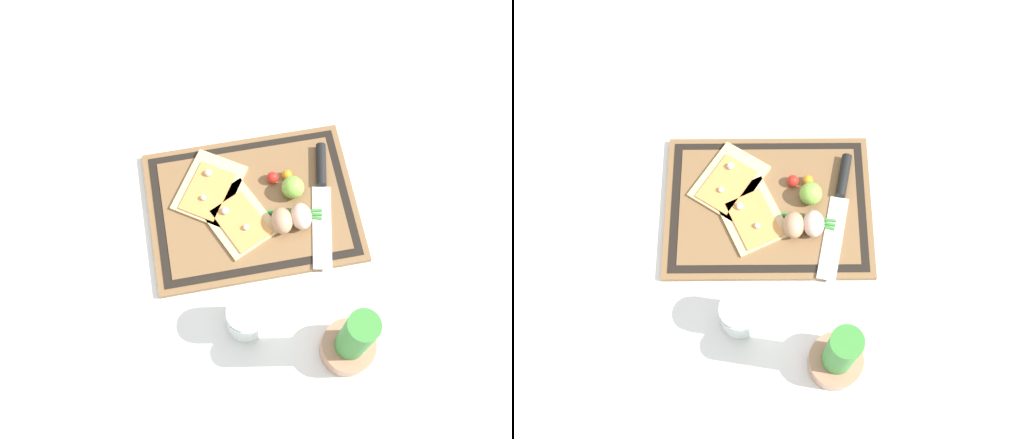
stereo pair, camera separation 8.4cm
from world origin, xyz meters
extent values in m
plane|color=white|center=(0.00, 0.00, 0.00)|extent=(6.00, 6.00, 0.00)
cube|color=brown|center=(0.00, 0.00, 0.01)|extent=(0.45, 0.33, 0.01)
cube|color=black|center=(0.00, 0.00, 0.02)|extent=(0.42, 0.31, 0.00)
cube|color=brown|center=(0.00, 0.00, 0.02)|extent=(0.38, 0.27, 0.00)
cube|color=#DBBC7F|center=(0.09, -0.06, 0.02)|extent=(0.18, 0.19, 0.01)
cube|color=#E08E47|center=(0.09, -0.05, 0.03)|extent=(0.14, 0.15, 0.00)
sphere|color=silver|center=(0.08, -0.09, 0.03)|extent=(0.02, 0.02, 0.02)
sphere|color=silver|center=(0.10, -0.03, 0.03)|extent=(0.01, 0.01, 0.01)
cube|color=#DBBC7F|center=(0.04, 0.03, 0.02)|extent=(0.17, 0.19, 0.01)
cube|color=#E08E47|center=(0.03, 0.04, 0.03)|extent=(0.12, 0.14, 0.00)
sphere|color=silver|center=(0.06, 0.01, 0.03)|extent=(0.02, 0.02, 0.02)
sphere|color=silver|center=(0.02, 0.05, 0.03)|extent=(0.01, 0.01, 0.01)
cube|color=silver|center=(-0.14, 0.08, 0.02)|extent=(0.08, 0.19, 0.00)
cylinder|color=black|center=(-0.17, -0.06, 0.03)|extent=(0.04, 0.10, 0.02)
ellipsoid|color=tan|center=(-0.05, 0.06, 0.04)|extent=(0.05, 0.06, 0.05)
ellipsoid|color=beige|center=(-0.09, 0.05, 0.04)|extent=(0.05, 0.06, 0.05)
sphere|color=#7FB742|center=(-0.09, -0.01, 0.04)|extent=(0.05, 0.05, 0.05)
sphere|color=red|center=(-0.05, -0.05, 0.03)|extent=(0.03, 0.03, 0.03)
sphere|color=orange|center=(-0.09, -0.05, 0.03)|extent=(0.02, 0.02, 0.02)
cylinder|color=#388433|center=(-0.02, 0.02, 0.02)|extent=(0.25, 0.08, 0.01)
cylinder|color=#388433|center=(-0.02, 0.02, 0.02)|extent=(0.25, 0.07, 0.01)
cylinder|color=#388433|center=(-0.02, 0.02, 0.02)|extent=(0.25, 0.05, 0.01)
cylinder|color=#AD7A5B|center=(-0.13, 0.34, 0.03)|extent=(0.11, 0.11, 0.06)
cylinder|color=#388433|center=(-0.13, 0.34, 0.13)|extent=(0.06, 0.06, 0.20)
cylinder|color=silver|center=(0.06, 0.25, 0.05)|extent=(0.08, 0.08, 0.09)
cylinder|color=#B73323|center=(0.06, 0.25, 0.02)|extent=(0.07, 0.07, 0.03)
cylinder|color=silver|center=(0.06, 0.25, 0.10)|extent=(0.07, 0.07, 0.01)
camera|label=1|loc=(0.09, 0.52, 1.20)|focal=42.00mm
camera|label=2|loc=(0.00, 0.52, 1.20)|focal=42.00mm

